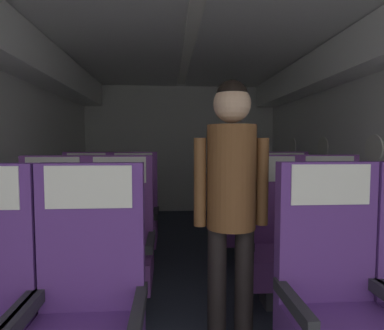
{
  "coord_description": "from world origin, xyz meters",
  "views": [
    {
      "loc": [
        -0.2,
        0.11,
        1.24
      ],
      "look_at": [
        -0.0,
        2.95,
        1.04
      ],
      "focal_mm": 30.06,
      "sensor_mm": 36.0,
      "label": 1
    }
  ],
  "objects_px": {
    "seat_a_left_aisle": "(87,314)",
    "seat_c_left_aisle": "(133,216)",
    "seat_b_left_window": "(51,247)",
    "seat_b_right_window": "(272,242)",
    "flight_attendant": "(231,189)",
    "seat_a_right_window": "(336,304)",
    "seat_c_right_aisle": "(288,214)",
    "seat_c_right_window": "(243,215)",
    "seat_c_left_window": "(86,217)",
    "seat_b_right_aisle": "(333,240)",
    "seat_b_left_aisle": "(119,246)"
  },
  "relations": [
    {
      "from": "seat_b_left_aisle",
      "to": "seat_c_right_window",
      "type": "height_order",
      "value": "same"
    },
    {
      "from": "seat_a_left_aisle",
      "to": "seat_a_right_window",
      "type": "relative_size",
      "value": 1.0
    },
    {
      "from": "seat_c_right_window",
      "to": "seat_a_right_window",
      "type": "bearing_deg",
      "value": -89.93
    },
    {
      "from": "seat_b_right_window",
      "to": "seat_c_left_window",
      "type": "bearing_deg",
      "value": 149.79
    },
    {
      "from": "seat_a_right_window",
      "to": "seat_c_right_aisle",
      "type": "xyz_separation_m",
      "value": [
        0.49,
        1.92,
        0.0
      ]
    },
    {
      "from": "seat_c_left_aisle",
      "to": "flight_attendant",
      "type": "distance_m",
      "value": 1.79
    },
    {
      "from": "seat_c_right_aisle",
      "to": "seat_a_left_aisle",
      "type": "bearing_deg",
      "value": -130.66
    },
    {
      "from": "seat_b_left_window",
      "to": "flight_attendant",
      "type": "bearing_deg",
      "value": -25.72
    },
    {
      "from": "seat_a_left_aisle",
      "to": "seat_c_right_aisle",
      "type": "distance_m",
      "value": 2.54
    },
    {
      "from": "seat_a_right_window",
      "to": "flight_attendant",
      "type": "xyz_separation_m",
      "value": [
        -0.44,
        0.37,
        0.51
      ]
    },
    {
      "from": "seat_b_right_window",
      "to": "seat_a_right_window",
      "type": "bearing_deg",
      "value": -90.16
    },
    {
      "from": "seat_a_right_window",
      "to": "seat_c_left_window",
      "type": "distance_m",
      "value": 2.56
    },
    {
      "from": "seat_c_left_window",
      "to": "seat_c_right_window",
      "type": "distance_m",
      "value": 1.66
    },
    {
      "from": "seat_a_right_window",
      "to": "seat_b_right_window",
      "type": "distance_m",
      "value": 0.97
    },
    {
      "from": "seat_b_right_aisle",
      "to": "seat_c_right_aisle",
      "type": "height_order",
      "value": "same"
    },
    {
      "from": "seat_c_left_aisle",
      "to": "flight_attendant",
      "type": "relative_size",
      "value": 0.72
    },
    {
      "from": "seat_c_left_window",
      "to": "flight_attendant",
      "type": "height_order",
      "value": "flight_attendant"
    },
    {
      "from": "seat_a_left_aisle",
      "to": "seat_c_left_window",
      "type": "distance_m",
      "value": 2.01
    },
    {
      "from": "seat_b_right_window",
      "to": "flight_attendant",
      "type": "distance_m",
      "value": 0.9
    },
    {
      "from": "seat_a_right_window",
      "to": "seat_c_right_window",
      "type": "distance_m",
      "value": 1.93
    },
    {
      "from": "seat_a_left_aisle",
      "to": "seat_c_left_aisle",
      "type": "relative_size",
      "value": 1.0
    },
    {
      "from": "seat_b_left_window",
      "to": "seat_b_right_window",
      "type": "xyz_separation_m",
      "value": [
        1.67,
        0.0,
        0.0
      ]
    },
    {
      "from": "seat_a_left_aisle",
      "to": "flight_attendant",
      "type": "relative_size",
      "value": 0.72
    },
    {
      "from": "seat_c_right_window",
      "to": "flight_attendant",
      "type": "distance_m",
      "value": 1.69
    },
    {
      "from": "seat_c_right_aisle",
      "to": "flight_attendant",
      "type": "relative_size",
      "value": 0.72
    },
    {
      "from": "seat_a_right_window",
      "to": "seat_c_right_aisle",
      "type": "bearing_deg",
      "value": 75.7
    },
    {
      "from": "seat_a_left_aisle",
      "to": "seat_c_left_window",
      "type": "bearing_deg",
      "value": 104.41
    },
    {
      "from": "seat_b_left_window",
      "to": "seat_c_left_aisle",
      "type": "relative_size",
      "value": 1.0
    },
    {
      "from": "seat_b_right_window",
      "to": "seat_b_left_window",
      "type": "bearing_deg",
      "value": -179.87
    },
    {
      "from": "seat_a_right_window",
      "to": "seat_c_left_aisle",
      "type": "xyz_separation_m",
      "value": [
        -1.17,
        1.92,
        0.0
      ]
    },
    {
      "from": "seat_b_right_window",
      "to": "seat_c_left_window",
      "type": "height_order",
      "value": "same"
    },
    {
      "from": "seat_b_left_window",
      "to": "flight_attendant",
      "type": "height_order",
      "value": "flight_attendant"
    },
    {
      "from": "seat_c_left_aisle",
      "to": "flight_attendant",
      "type": "xyz_separation_m",
      "value": [
        0.73,
        -1.55,
        0.51
      ]
    },
    {
      "from": "seat_b_right_window",
      "to": "seat_c_left_window",
      "type": "relative_size",
      "value": 1.0
    },
    {
      "from": "seat_a_right_window",
      "to": "seat_c_left_window",
      "type": "height_order",
      "value": "same"
    },
    {
      "from": "seat_a_right_window",
      "to": "seat_c_right_aisle",
      "type": "height_order",
      "value": "same"
    },
    {
      "from": "seat_c_left_aisle",
      "to": "seat_a_right_window",
      "type": "bearing_deg",
      "value": -58.58
    },
    {
      "from": "seat_c_right_aisle",
      "to": "flight_attendant",
      "type": "bearing_deg",
      "value": -120.94
    },
    {
      "from": "seat_c_right_window",
      "to": "flight_attendant",
      "type": "relative_size",
      "value": 0.72
    },
    {
      "from": "seat_c_left_aisle",
      "to": "seat_b_left_aisle",
      "type": "bearing_deg",
      "value": -89.8
    },
    {
      "from": "seat_b_left_aisle",
      "to": "seat_b_right_aisle",
      "type": "xyz_separation_m",
      "value": [
        1.66,
        0.01,
        0.0
      ]
    },
    {
      "from": "seat_b_left_window",
      "to": "flight_attendant",
      "type": "relative_size",
      "value": 0.72
    },
    {
      "from": "seat_c_right_aisle",
      "to": "seat_b_left_window",
      "type": "bearing_deg",
      "value": -156.07
    },
    {
      "from": "seat_a_left_aisle",
      "to": "seat_c_right_window",
      "type": "xyz_separation_m",
      "value": [
        1.16,
        1.93,
        0.0
      ]
    },
    {
      "from": "seat_c_right_aisle",
      "to": "seat_a_right_window",
      "type": "bearing_deg",
      "value": -104.3
    },
    {
      "from": "seat_b_left_window",
      "to": "seat_b_right_window",
      "type": "relative_size",
      "value": 1.0
    },
    {
      "from": "seat_a_right_window",
      "to": "seat_c_right_window",
      "type": "relative_size",
      "value": 1.0
    },
    {
      "from": "seat_c_left_aisle",
      "to": "seat_b_left_window",
      "type": "bearing_deg",
      "value": -117.36
    },
    {
      "from": "flight_attendant",
      "to": "seat_a_right_window",
      "type": "bearing_deg",
      "value": 130.63
    },
    {
      "from": "seat_b_right_aisle",
      "to": "seat_c_left_aisle",
      "type": "xyz_separation_m",
      "value": [
        -1.67,
        0.95,
        0.0
      ]
    }
  ]
}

